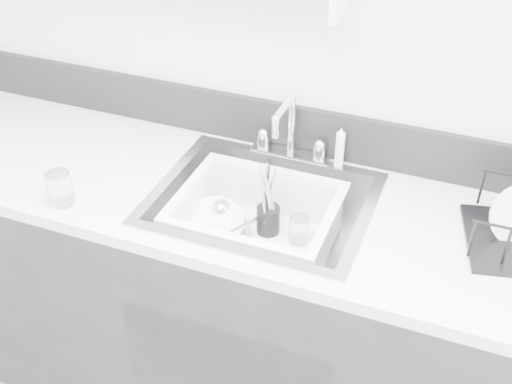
% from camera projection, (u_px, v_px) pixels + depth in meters
% --- Properties ---
extents(room_shell, '(3.50, 3.00, 2.60)m').
position_uv_depth(room_shell, '(43.00, 66.00, 0.83)').
color(room_shell, silver).
rests_on(room_shell, ground).
extents(counter_run, '(3.20, 0.62, 0.92)m').
position_uv_depth(counter_run, '(261.00, 310.00, 2.15)').
color(counter_run, black).
rests_on(counter_run, ground).
extents(backsplash, '(3.20, 0.02, 0.16)m').
position_uv_depth(backsplash, '(296.00, 128.00, 2.06)').
color(backsplash, black).
rests_on(backsplash, counter_run).
extents(sink, '(0.64, 0.52, 0.20)m').
position_uv_depth(sink, '(262.00, 223.00, 1.94)').
color(sink, silver).
rests_on(sink, counter_run).
extents(faucet, '(0.26, 0.18, 0.23)m').
position_uv_depth(faucet, '(290.00, 142.00, 2.04)').
color(faucet, silver).
rests_on(faucet, counter_run).
extents(side_sprayer, '(0.03, 0.03, 0.14)m').
position_uv_depth(side_sprayer, '(340.00, 147.00, 1.99)').
color(side_sprayer, white).
rests_on(side_sprayer, counter_run).
extents(wash_tub, '(0.50, 0.42, 0.18)m').
position_uv_depth(wash_tub, '(256.00, 224.00, 1.91)').
color(wash_tub, white).
rests_on(wash_tub, sink).
extents(plate_stack, '(0.24, 0.23, 0.09)m').
position_uv_depth(plate_stack, '(215.00, 231.00, 1.97)').
color(plate_stack, white).
rests_on(plate_stack, wash_tub).
extents(utensil_cup, '(0.07, 0.07, 0.24)m').
position_uv_depth(utensil_cup, '(268.00, 217.00, 1.98)').
color(utensil_cup, black).
rests_on(utensil_cup, wash_tub).
extents(ladle, '(0.30, 0.18, 0.08)m').
position_uv_depth(ladle, '(239.00, 224.00, 1.97)').
color(ladle, silver).
rests_on(ladle, wash_tub).
extents(tumbler_in_tub, '(0.07, 0.07, 0.09)m').
position_uv_depth(tumbler_in_tub, '(299.00, 229.00, 1.94)').
color(tumbler_in_tub, white).
rests_on(tumbler_in_tub, wash_tub).
extents(tumbler_counter, '(0.09, 0.09, 0.10)m').
position_uv_depth(tumbler_counter, '(60.00, 189.00, 1.84)').
color(tumbler_counter, white).
rests_on(tumbler_counter, counter_run).
extents(bowl_small, '(0.12, 0.12, 0.03)m').
position_uv_depth(bowl_small, '(277.00, 261.00, 1.87)').
color(bowl_small, white).
rests_on(bowl_small, wash_tub).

